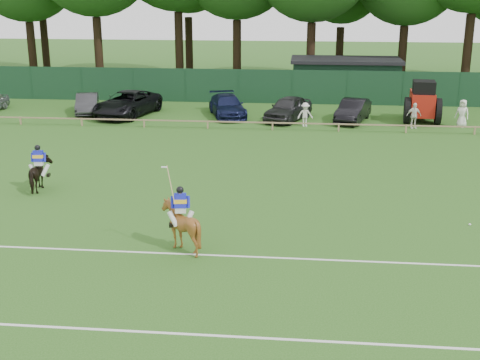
# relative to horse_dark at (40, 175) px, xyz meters

# --- Properties ---
(ground) EXTENTS (160.00, 160.00, 0.00)m
(ground) POSITION_rel_horse_dark_xyz_m (8.39, -5.13, -0.72)
(ground) COLOR #1E4C14
(ground) RESTS_ON ground
(horse_dark) EXTENTS (0.99, 1.78, 1.43)m
(horse_dark) POSITION_rel_horse_dark_xyz_m (0.00, 0.00, 0.00)
(horse_dark) COLOR black
(horse_dark) RESTS_ON ground
(horse_chestnut) EXTENTS (1.58, 1.72, 1.69)m
(horse_chestnut) POSITION_rel_horse_dark_xyz_m (7.27, -5.74, 0.13)
(horse_chestnut) COLOR brown
(horse_chestnut) RESTS_ON ground
(sedan_grey) EXTENTS (2.46, 4.32, 1.35)m
(sedan_grey) POSITION_rel_horse_dark_xyz_m (-3.54, 16.80, -0.04)
(sedan_grey) COLOR #2F2F32
(sedan_grey) RESTS_ON ground
(suv_black) EXTENTS (4.08, 6.38, 1.64)m
(suv_black) POSITION_rel_horse_dark_xyz_m (-0.58, 16.28, 0.10)
(suv_black) COLOR black
(suv_black) RESTS_ON ground
(sedan_navy) EXTENTS (3.32, 5.27, 1.42)m
(sedan_navy) POSITION_rel_horse_dark_xyz_m (6.16, 16.71, -0.00)
(sedan_navy) COLOR #121739
(sedan_navy) RESTS_ON ground
(hatch_grey) EXTENTS (3.48, 4.92, 1.56)m
(hatch_grey) POSITION_rel_horse_dark_xyz_m (10.25, 15.86, 0.06)
(hatch_grey) COLOR #2A292C
(hatch_grey) RESTS_ON ground
(estate_black) EXTENTS (2.72, 4.61, 1.43)m
(estate_black) POSITION_rel_horse_dark_xyz_m (14.43, 15.90, 0.00)
(estate_black) COLOR black
(estate_black) RESTS_ON ground
(spectator_left) EXTENTS (1.08, 0.78, 1.50)m
(spectator_left) POSITION_rel_horse_dark_xyz_m (11.36, 14.10, 0.03)
(spectator_left) COLOR silver
(spectator_left) RESTS_ON ground
(spectator_mid) EXTENTS (0.99, 0.59, 1.59)m
(spectator_mid) POSITION_rel_horse_dark_xyz_m (18.02, 14.24, 0.08)
(spectator_mid) COLOR silver
(spectator_mid) RESTS_ON ground
(spectator_right) EXTENTS (1.01, 0.92, 1.73)m
(spectator_right) POSITION_rel_horse_dark_xyz_m (21.06, 14.86, 0.15)
(spectator_right) COLOR silver
(spectator_right) RESTS_ON ground
(rider_dark) EXTENTS (0.93, 0.42, 1.41)m
(rider_dark) POSITION_rel_horse_dark_xyz_m (0.00, -0.01, 0.67)
(rider_dark) COLOR silver
(rider_dark) RESTS_ON ground
(rider_chestnut) EXTENTS (0.95, 0.54, 2.05)m
(rider_chestnut) POSITION_rel_horse_dark_xyz_m (7.27, -5.75, 0.89)
(rider_chestnut) COLOR silver
(rider_chestnut) RESTS_ON ground
(polo_ball) EXTENTS (0.09, 0.09, 0.09)m
(polo_ball) POSITION_rel_horse_dark_xyz_m (17.52, -2.49, -0.67)
(polo_ball) COLOR silver
(polo_ball) RESTS_ON ground
(pitch_lines) EXTENTS (60.00, 5.10, 0.01)m
(pitch_lines) POSITION_rel_horse_dark_xyz_m (8.39, -8.63, -0.71)
(pitch_lines) COLOR silver
(pitch_lines) RESTS_ON ground
(pitch_rail) EXTENTS (62.10, 0.10, 0.50)m
(pitch_rail) POSITION_rel_horse_dark_xyz_m (8.39, 12.87, -0.27)
(pitch_rail) COLOR #997F5B
(pitch_rail) RESTS_ON ground
(perimeter_fence) EXTENTS (92.08, 0.08, 2.50)m
(perimeter_fence) POSITION_rel_horse_dark_xyz_m (8.39, 21.87, 0.53)
(perimeter_fence) COLOR #14351E
(perimeter_fence) RESTS_ON ground
(utility_shed) EXTENTS (8.40, 4.40, 3.04)m
(utility_shed) POSITION_rel_horse_dark_xyz_m (14.39, 24.87, 0.82)
(utility_shed) COLOR #14331E
(utility_shed) RESTS_ON ground
(tree_row) EXTENTS (96.00, 12.00, 21.00)m
(tree_row) POSITION_rel_horse_dark_xyz_m (10.39, 29.87, -0.72)
(tree_row) COLOR #26561C
(tree_row) RESTS_ON ground
(tractor) EXTENTS (2.42, 3.39, 2.70)m
(tractor) POSITION_rel_horse_dark_xyz_m (18.82, 16.19, 0.56)
(tractor) COLOR #A4190F
(tractor) RESTS_ON ground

